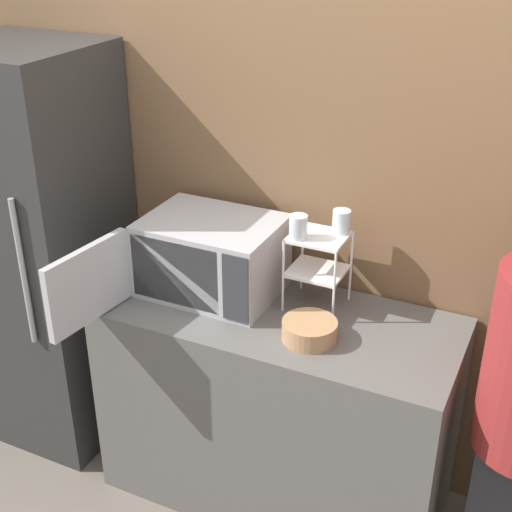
{
  "coord_description": "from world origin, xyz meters",
  "views": [
    {
      "loc": [
        0.96,
        -1.91,
        2.43
      ],
      "look_at": [
        -0.11,
        0.35,
        1.16
      ],
      "focal_mm": 50.0,
      "sensor_mm": 36.0,
      "label": 1
    }
  ],
  "objects": [
    {
      "name": "glass_back_right",
      "position": [
        0.17,
        0.51,
        1.29
      ],
      "size": [
        0.07,
        0.07,
        0.09
      ],
      "color": "silver",
      "rests_on": "dish_rack"
    },
    {
      "name": "bowl",
      "position": [
        0.17,
        0.21,
        0.97
      ],
      "size": [
        0.21,
        0.21,
        0.08
      ],
      "color": "#AD7F56",
      "rests_on": "counter"
    },
    {
      "name": "dish_rack",
      "position": [
        0.1,
        0.45,
        1.16
      ],
      "size": [
        0.23,
        0.21,
        0.31
      ],
      "color": "white",
      "rests_on": "counter"
    },
    {
      "name": "wall_back",
      "position": [
        0.0,
        0.67,
        1.3
      ],
      "size": [
        8.0,
        0.06,
        2.6
      ],
      "color": "brown",
      "rests_on": "ground_plane"
    },
    {
      "name": "glass_front_left",
      "position": [
        0.04,
        0.4,
        1.29
      ],
      "size": [
        0.07,
        0.07,
        0.09
      ],
      "color": "silver",
      "rests_on": "dish_rack"
    },
    {
      "name": "refrigerator",
      "position": [
        -1.2,
        0.32,
        0.95
      ],
      "size": [
        0.66,
        0.65,
        1.89
      ],
      "color": "#2D2D2D",
      "rests_on": "ground_plane"
    },
    {
      "name": "microwave",
      "position": [
        -0.35,
        0.36,
        1.09
      ],
      "size": [
        0.63,
        0.83,
        0.32
      ],
      "color": "#ADADB2",
      "rests_on": "counter"
    },
    {
      "name": "counter",
      "position": [
        0.0,
        0.31,
        0.47
      ],
      "size": [
        1.45,
        0.63,
        0.93
      ],
      "color": "#595654",
      "rests_on": "ground_plane"
    }
  ]
}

